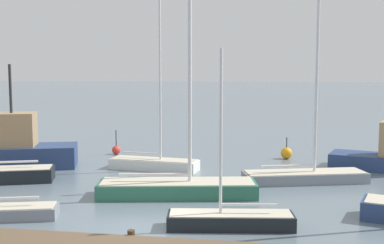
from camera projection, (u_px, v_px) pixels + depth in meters
The scene contains 8 objects.
ground_plane at pixel (148, 231), 17.02m from camera, with size 600.00×600.00×0.00m, color slate.
sailboat_0 at pixel (305, 172), 24.66m from camera, with size 6.60×3.40×11.42m.
sailboat_1 at pixel (154, 162), 27.88m from camera, with size 5.38×2.09×9.88m.
sailboat_5 at pixel (230, 218), 17.34m from camera, with size 4.73×1.82×6.53m.
sailboat_6 at pixel (178, 183), 21.84m from camera, with size 7.48×3.23×13.40m.
fishing_boat_2 at pixel (7, 149), 28.35m from camera, with size 8.61×5.14×6.17m.
channel_buoy_0 at pixel (116, 150), 33.19m from camera, with size 0.59×0.59×1.69m.
channel_buoy_1 at pixel (286, 153), 31.42m from camera, with size 0.76×0.76×1.43m.
Camera 1 is at (4.23, -16.06, 5.64)m, focal length 44.49 mm.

